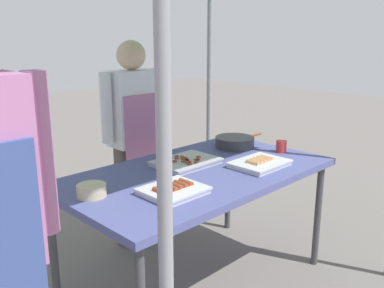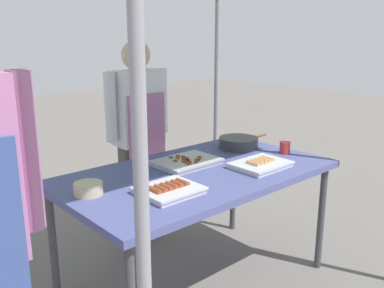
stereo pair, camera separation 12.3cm
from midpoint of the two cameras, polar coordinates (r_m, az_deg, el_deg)
ground_plane at (r=2.78m, az=-0.57°, el=-18.43°), size 18.00×18.00×0.00m
stall_table at (r=2.47m, az=-0.61°, el=-4.77°), size 1.60×0.90×0.75m
tray_grilled_sausages at (r=2.10m, az=-4.24°, el=-6.26°), size 0.30×0.26×0.05m
tray_meat_skewers at (r=2.56m, az=-2.20°, el=-2.48°), size 0.38×0.28×0.04m
tray_pork_links at (r=2.55m, az=7.80°, el=-2.61°), size 0.34×0.25×0.05m
cooking_wok at (r=2.96m, az=4.65°, el=0.33°), size 0.43×0.27×0.07m
condiment_bowl at (r=2.14m, az=-15.08°, el=-6.12°), size 0.14×0.14×0.06m
drink_cup_near_edge at (r=2.87m, az=10.81°, el=-0.32°), size 0.07×0.07×0.08m
vendor_woman at (r=3.04m, az=-9.03°, el=2.11°), size 0.52×0.22×1.48m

